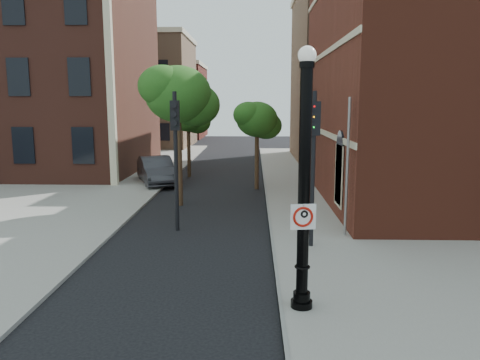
{
  "coord_description": "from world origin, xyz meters",
  "views": [
    {
      "loc": [
        1.37,
        -10.51,
        5.04
      ],
      "look_at": [
        1.0,
        2.0,
        2.96
      ],
      "focal_mm": 35.0,
      "sensor_mm": 36.0,
      "label": 1
    }
  ],
  "objects_px": {
    "parked_car": "(156,170)",
    "traffic_signal_right": "(313,144)",
    "traffic_signal_left": "(175,138)",
    "no_parking_sign": "(303,217)",
    "lamppost": "(304,195)"
  },
  "relations": [
    {
      "from": "no_parking_sign",
      "to": "parked_car",
      "type": "distance_m",
      "value": 19.45
    },
    {
      "from": "no_parking_sign",
      "to": "parked_car",
      "type": "height_order",
      "value": "no_parking_sign"
    },
    {
      "from": "no_parking_sign",
      "to": "traffic_signal_left",
      "type": "height_order",
      "value": "traffic_signal_left"
    },
    {
      "from": "lamppost",
      "to": "traffic_signal_left",
      "type": "distance_m",
      "value": 8.36
    },
    {
      "from": "parked_car",
      "to": "traffic_signal_right",
      "type": "bearing_deg",
      "value": -78.93
    },
    {
      "from": "no_parking_sign",
      "to": "parked_car",
      "type": "relative_size",
      "value": 0.12
    },
    {
      "from": "traffic_signal_right",
      "to": "lamppost",
      "type": "bearing_deg",
      "value": -118.95
    },
    {
      "from": "parked_car",
      "to": "no_parking_sign",
      "type": "bearing_deg",
      "value": -89.06
    },
    {
      "from": "no_parking_sign",
      "to": "traffic_signal_right",
      "type": "bearing_deg",
      "value": 72.08
    },
    {
      "from": "traffic_signal_left",
      "to": "traffic_signal_right",
      "type": "bearing_deg",
      "value": -26.2
    },
    {
      "from": "parked_car",
      "to": "traffic_signal_left",
      "type": "distance_m",
      "value": 11.43
    },
    {
      "from": "parked_car",
      "to": "traffic_signal_right",
      "type": "xyz_separation_m",
      "value": [
        8.05,
        -12.89,
        2.79
      ]
    },
    {
      "from": "no_parking_sign",
      "to": "traffic_signal_left",
      "type": "distance_m",
      "value": 8.55
    },
    {
      "from": "traffic_signal_left",
      "to": "traffic_signal_right",
      "type": "height_order",
      "value": "traffic_signal_left"
    },
    {
      "from": "lamppost",
      "to": "traffic_signal_right",
      "type": "bearing_deg",
      "value": 80.7
    }
  ]
}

